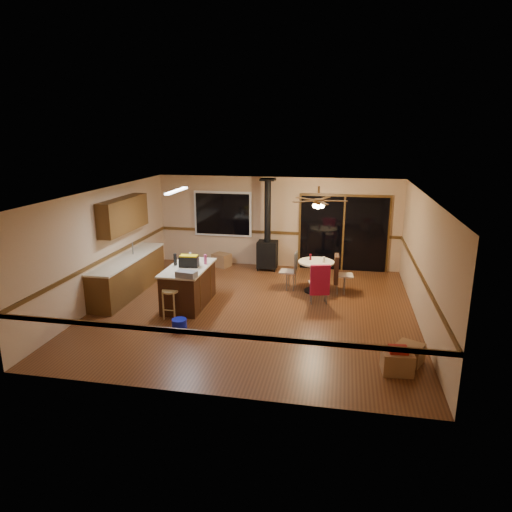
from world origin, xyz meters
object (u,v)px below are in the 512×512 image
(kitchen_island, at_px, (189,286))
(toolbox_black, at_px, (189,262))
(toolbox_grey, at_px, (186,274))
(chair_right, at_px, (337,269))
(wood_stove, at_px, (267,245))
(box_under_window, at_px, (222,260))
(box_corner_b, at_px, (410,353))
(dining_table, at_px, (316,271))
(blue_bucket, at_px, (179,325))
(box_corner_a, at_px, (397,362))
(bar_stool, at_px, (171,304))
(chair_near, at_px, (320,280))
(chair_left, at_px, (292,266))

(kitchen_island, distance_m, toolbox_black, 0.57)
(toolbox_grey, relative_size, chair_right, 0.60)
(wood_stove, distance_m, box_under_window, 1.47)
(toolbox_black, relative_size, box_corner_b, 1.01)
(chair_right, bearing_deg, dining_table, -175.30)
(blue_bucket, relative_size, box_corner_a, 0.61)
(toolbox_black, distance_m, box_corner_a, 4.97)
(bar_stool, bearing_deg, toolbox_black, 80.64)
(kitchen_island, xyz_separation_m, blue_bucket, (0.28, -1.41, -0.33))
(box_under_window, bearing_deg, chair_right, -25.87)
(box_corner_a, bearing_deg, box_corner_b, 57.77)
(toolbox_black, distance_m, bar_stool, 1.11)
(kitchen_island, bearing_deg, blue_bucket, -78.79)
(kitchen_island, height_order, toolbox_grey, toolbox_grey)
(box_under_window, distance_m, box_corner_b, 6.82)
(box_corner_a, bearing_deg, box_under_window, 129.43)
(toolbox_black, relative_size, blue_bucket, 1.43)
(toolbox_grey, distance_m, chair_near, 3.01)
(bar_stool, bearing_deg, wood_stove, 69.86)
(blue_bucket, bearing_deg, chair_left, 56.94)
(kitchen_island, xyz_separation_m, toolbox_grey, (0.22, -0.72, 0.51))
(kitchen_island, xyz_separation_m, toolbox_black, (0.02, 0.03, 0.56))
(toolbox_black, bearing_deg, chair_near, 10.18)
(toolbox_black, bearing_deg, box_under_window, 91.60)
(wood_stove, xyz_separation_m, chair_left, (0.88, -1.53, -0.14))
(kitchen_island, height_order, blue_bucket, kitchen_island)
(toolbox_grey, xyz_separation_m, chair_left, (1.96, 2.24, -0.38))
(toolbox_black, height_order, chair_right, toolbox_black)
(toolbox_grey, relative_size, toolbox_black, 0.99)
(toolbox_grey, relative_size, box_corner_b, 1.00)
(box_corner_b, bearing_deg, blue_bucket, 173.75)
(blue_bucket, distance_m, chair_near, 3.32)
(blue_bucket, bearing_deg, box_corner_b, -6.25)
(blue_bucket, height_order, box_corner_a, box_corner_a)
(toolbox_grey, bearing_deg, box_corner_b, -14.83)
(kitchen_island, distance_m, dining_table, 3.13)
(toolbox_grey, height_order, dining_table, toolbox_grey)
(blue_bucket, relative_size, chair_near, 0.42)
(chair_left, height_order, box_under_window, chair_left)
(chair_near, bearing_deg, wood_stove, 122.95)
(toolbox_grey, distance_m, blue_bucket, 1.09)
(chair_left, bearing_deg, box_corner_b, -54.63)
(kitchen_island, xyz_separation_m, box_under_window, (-0.07, 3.10, -0.26))
(kitchen_island, bearing_deg, toolbox_black, 53.77)
(chair_near, height_order, chair_right, same)
(toolbox_grey, relative_size, bar_stool, 0.67)
(chair_left, relative_size, box_under_window, 1.06)
(toolbox_black, bearing_deg, bar_stool, -99.36)
(toolbox_grey, height_order, bar_stool, toolbox_grey)
(bar_stool, height_order, chair_near, chair_near)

